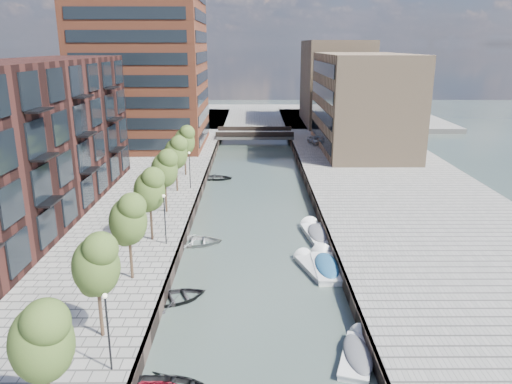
{
  "coord_description": "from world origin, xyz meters",
  "views": [
    {
      "loc": [
        -0.23,
        -12.99,
        16.29
      ],
      "look_at": [
        0.0,
        30.08,
        3.5
      ],
      "focal_mm": 35.0,
      "sensor_mm": 36.0,
      "label": 1
    }
  ],
  "objects_px": {
    "sloop_4": "(216,179)",
    "motorboat_1": "(358,353)",
    "tree_5": "(176,152)",
    "car": "(315,140)",
    "sloop_1": "(176,300)",
    "tree_4": "(164,168)",
    "tree_0": "(41,339)",
    "tree_1": "(96,263)",
    "bridge": "(255,134)",
    "tree_2": "(128,218)",
    "motorboat_3": "(326,265)",
    "tree_6": "(184,140)",
    "motorboat_4": "(316,233)",
    "sloop_3": "(195,244)",
    "tree_3": "(149,189)",
    "motorboat_2": "(312,266)"
  },
  "relations": [
    {
      "from": "sloop_1",
      "to": "motorboat_3",
      "type": "height_order",
      "value": "motorboat_3"
    },
    {
      "from": "tree_3",
      "to": "motorboat_4",
      "type": "bearing_deg",
      "value": 13.26
    },
    {
      "from": "sloop_1",
      "to": "tree_4",
      "type": "bearing_deg",
      "value": -12.98
    },
    {
      "from": "bridge",
      "to": "tree_2",
      "type": "bearing_deg",
      "value": -98.95
    },
    {
      "from": "bridge",
      "to": "sloop_3",
      "type": "xyz_separation_m",
      "value": [
        -5.17,
        -45.73,
        -1.39
      ]
    },
    {
      "from": "tree_4",
      "to": "car",
      "type": "relative_size",
      "value": 1.57
    },
    {
      "from": "bridge",
      "to": "tree_2",
      "type": "distance_m",
      "value": 54.81
    },
    {
      "from": "motorboat_2",
      "to": "tree_4",
      "type": "bearing_deg",
      "value": 141.0
    },
    {
      "from": "tree_2",
      "to": "tree_4",
      "type": "bearing_deg",
      "value": 90.0
    },
    {
      "from": "sloop_1",
      "to": "motorboat_1",
      "type": "xyz_separation_m",
      "value": [
        10.86,
        -6.18,
        0.19
      ]
    },
    {
      "from": "tree_1",
      "to": "car",
      "type": "relative_size",
      "value": 1.57
    },
    {
      "from": "motorboat_4",
      "to": "car",
      "type": "relative_size",
      "value": 1.48
    },
    {
      "from": "sloop_1",
      "to": "motorboat_4",
      "type": "xyz_separation_m",
      "value": [
        10.71,
        11.61,
        0.22
      ]
    },
    {
      "from": "bridge",
      "to": "sloop_3",
      "type": "distance_m",
      "value": 46.04
    },
    {
      "from": "tree_4",
      "to": "bridge",
      "type": "bearing_deg",
      "value": 78.0
    },
    {
      "from": "sloop_4",
      "to": "motorboat_2",
      "type": "xyz_separation_m",
      "value": [
        9.16,
        -25.78,
        0.09
      ]
    },
    {
      "from": "tree_6",
      "to": "car",
      "type": "relative_size",
      "value": 1.57
    },
    {
      "from": "bridge",
      "to": "tree_6",
      "type": "xyz_separation_m",
      "value": [
        -8.5,
        -26.0,
        3.92
      ]
    },
    {
      "from": "tree_0",
      "to": "tree_5",
      "type": "relative_size",
      "value": 1.0
    },
    {
      "from": "tree_5",
      "to": "sloop_4",
      "type": "relative_size",
      "value": 1.41
    },
    {
      "from": "tree_6",
      "to": "sloop_4",
      "type": "distance_m",
      "value": 6.55
    },
    {
      "from": "tree_1",
      "to": "tree_6",
      "type": "xyz_separation_m",
      "value": [
        0.0,
        35.0,
        0.0
      ]
    },
    {
      "from": "tree_5",
      "to": "car",
      "type": "relative_size",
      "value": 1.57
    },
    {
      "from": "tree_4",
      "to": "sloop_3",
      "type": "distance_m",
      "value": 8.49
    },
    {
      "from": "tree_3",
      "to": "tree_5",
      "type": "distance_m",
      "value": 14.0
    },
    {
      "from": "bridge",
      "to": "tree_3",
      "type": "xyz_separation_m",
      "value": [
        -8.5,
        -47.0,
        3.92
      ]
    },
    {
      "from": "motorboat_2",
      "to": "tree_2",
      "type": "bearing_deg",
      "value": -163.68
    },
    {
      "from": "sloop_1",
      "to": "motorboat_2",
      "type": "xyz_separation_m",
      "value": [
        9.6,
        5.08,
        0.09
      ]
    },
    {
      "from": "motorboat_2",
      "to": "motorboat_3",
      "type": "distance_m",
      "value": 1.07
    },
    {
      "from": "tree_3",
      "to": "motorboat_2",
      "type": "distance_m",
      "value": 14.11
    },
    {
      "from": "bridge",
      "to": "tree_4",
      "type": "bearing_deg",
      "value": -102.0
    },
    {
      "from": "tree_3",
      "to": "motorboat_1",
      "type": "bearing_deg",
      "value": -46.16
    },
    {
      "from": "sloop_4",
      "to": "motorboat_1",
      "type": "bearing_deg",
      "value": -159.41
    },
    {
      "from": "tree_2",
      "to": "sloop_4",
      "type": "xyz_separation_m",
      "value": [
        3.53,
        29.5,
        -5.31
      ]
    },
    {
      "from": "tree_0",
      "to": "tree_1",
      "type": "height_order",
      "value": "same"
    },
    {
      "from": "car",
      "to": "tree_0",
      "type": "bearing_deg",
      "value": -122.36
    },
    {
      "from": "tree_4",
      "to": "motorboat_4",
      "type": "height_order",
      "value": "tree_4"
    },
    {
      "from": "tree_4",
      "to": "motorboat_3",
      "type": "bearing_deg",
      "value": -37.29
    },
    {
      "from": "bridge",
      "to": "sloop_4",
      "type": "distance_m",
      "value": 25.04
    },
    {
      "from": "tree_0",
      "to": "motorboat_1",
      "type": "height_order",
      "value": "tree_0"
    },
    {
      "from": "motorboat_1",
      "to": "tree_0",
      "type": "bearing_deg",
      "value": -155.16
    },
    {
      "from": "car",
      "to": "sloop_1",
      "type": "bearing_deg",
      "value": -123.03
    },
    {
      "from": "sloop_1",
      "to": "sloop_4",
      "type": "relative_size",
      "value": 1.02
    },
    {
      "from": "motorboat_3",
      "to": "motorboat_4",
      "type": "xyz_separation_m",
      "value": [
        0.07,
        6.72,
        -0.01
      ]
    },
    {
      "from": "sloop_4",
      "to": "sloop_1",
      "type": "bearing_deg",
      "value": -175.94
    },
    {
      "from": "tree_1",
      "to": "motorboat_1",
      "type": "relative_size",
      "value": 1.23
    },
    {
      "from": "tree_2",
      "to": "tree_6",
      "type": "relative_size",
      "value": 1.0
    },
    {
      "from": "tree_2",
      "to": "tree_4",
      "type": "relative_size",
      "value": 1.0
    },
    {
      "from": "tree_5",
      "to": "motorboat_3",
      "type": "relative_size",
      "value": 1.07
    },
    {
      "from": "motorboat_4",
      "to": "motorboat_2",
      "type": "bearing_deg",
      "value": -99.67
    }
  ]
}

